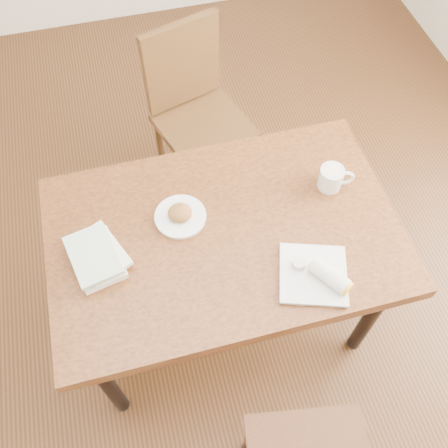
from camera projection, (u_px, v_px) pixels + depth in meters
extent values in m
cube|color=#472814|center=(224.00, 310.00, 2.50)|extent=(4.00, 5.00, 0.01)
cube|color=brown|center=(224.00, 235.00, 1.89)|extent=(1.32, 0.85, 0.06)
cylinder|color=black|center=(108.00, 384.00, 1.96)|extent=(0.06, 0.06, 0.69)
cylinder|color=black|center=(371.00, 316.00, 2.12)|extent=(0.06, 0.06, 0.69)
cylinder|color=black|center=(89.00, 246.00, 2.30)|extent=(0.06, 0.06, 0.69)
cylinder|color=black|center=(317.00, 196.00, 2.45)|extent=(0.06, 0.06, 0.69)
cylinder|color=#4F2916|center=(250.00, 436.00, 1.97)|extent=(0.04, 0.04, 0.45)
cylinder|color=#4F2916|center=(339.00, 427.00, 1.99)|extent=(0.04, 0.04, 0.45)
cylinder|color=#4F3316|center=(216.00, 125.00, 2.87)|extent=(0.04, 0.04, 0.45)
cylinder|color=#4F3316|center=(161.00, 150.00, 2.77)|extent=(0.04, 0.04, 0.45)
cylinder|color=#4F3316|center=(251.00, 166.00, 2.71)|extent=(0.04, 0.04, 0.45)
cylinder|color=#4F3316|center=(194.00, 194.00, 2.61)|extent=(0.04, 0.04, 0.45)
cube|color=#4F3316|center=(204.00, 127.00, 2.53)|extent=(0.53, 0.53, 0.04)
cube|color=#4F3316|center=(182.00, 64.00, 2.40)|extent=(0.39, 0.16, 0.45)
cylinder|color=white|center=(180.00, 217.00, 1.89)|extent=(0.19, 0.19, 0.01)
cylinder|color=white|center=(180.00, 216.00, 1.89)|extent=(0.20, 0.20, 0.01)
ellipsoid|color=#B27538|center=(180.00, 213.00, 1.87)|extent=(0.11, 0.10, 0.05)
cylinder|color=white|center=(331.00, 178.00, 1.94)|extent=(0.10, 0.10, 0.10)
torus|color=white|center=(345.00, 178.00, 1.94)|extent=(0.08, 0.03, 0.08)
cylinder|color=tan|center=(333.00, 171.00, 1.91)|extent=(0.08, 0.08, 0.01)
cylinder|color=#F2E5CC|center=(333.00, 170.00, 1.90)|extent=(0.06, 0.06, 0.00)
cube|color=white|center=(313.00, 275.00, 1.76)|extent=(0.29, 0.29, 0.01)
cube|color=white|center=(313.00, 274.00, 1.75)|extent=(0.30, 0.30, 0.01)
cylinder|color=white|center=(329.00, 275.00, 1.71)|extent=(0.13, 0.15, 0.06)
cylinder|color=yellow|center=(346.00, 288.00, 1.69)|extent=(0.05, 0.05, 0.05)
cylinder|color=silver|center=(299.00, 263.00, 1.76)|extent=(0.05, 0.05, 0.03)
cylinder|color=red|center=(299.00, 262.00, 1.75)|extent=(0.04, 0.04, 0.01)
cube|color=white|center=(97.00, 259.00, 1.79)|extent=(0.20, 0.26, 0.02)
cube|color=silver|center=(99.00, 253.00, 1.78)|extent=(0.23, 0.26, 0.02)
cube|color=#72AB76|center=(93.00, 255.00, 1.75)|extent=(0.20, 0.25, 0.02)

